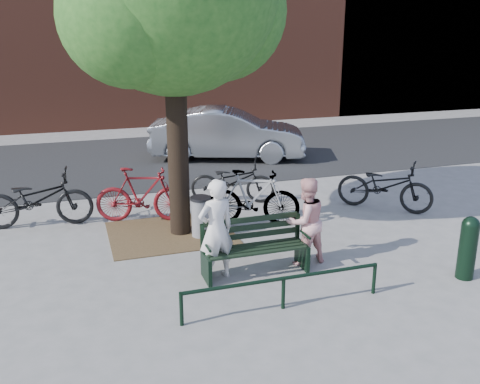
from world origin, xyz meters
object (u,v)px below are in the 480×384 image
object	(u,v)px
person_right	(306,221)
bollard	(468,246)
litter_bin	(201,217)
parked_car	(228,134)
park_bench	(254,245)
bicycle_c	(233,181)
person_left	(216,230)

from	to	relation	value
person_right	bollard	distance (m)	2.63
person_right	bollard	world-z (taller)	person_right
litter_bin	parked_car	distance (m)	6.46
park_bench	litter_bin	bearing A→B (deg)	104.26
park_bench	parked_car	distance (m)	8.05
bicycle_c	park_bench	bearing A→B (deg)	-171.72
bicycle_c	parked_car	world-z (taller)	parked_car
bollard	person_right	bearing A→B (deg)	149.23
park_bench	parked_car	xyz separation A→B (m)	(1.88, 7.82, 0.30)
person_left	parked_car	bearing A→B (deg)	-119.93
park_bench	bollard	size ratio (longest dim) A/B	1.64
person_right	litter_bin	distance (m)	2.26
person_left	bicycle_c	size ratio (longest dim) A/B	0.86
bollard	parked_car	world-z (taller)	parked_car
person_right	parked_car	distance (m)	7.80
person_left	bollard	bearing A→B (deg)	149.99
person_left	park_bench	bearing A→B (deg)	169.54
person_right	parked_car	size ratio (longest dim) A/B	0.33
park_bench	parked_car	world-z (taller)	parked_car
person_right	parked_car	world-z (taller)	parked_car
park_bench	person_left	world-z (taller)	person_left
parked_car	bollard	bearing A→B (deg)	-152.07
person_right	park_bench	bearing A→B (deg)	-7.01
park_bench	litter_bin	distance (m)	1.86
park_bench	person_right	xyz separation A→B (m)	(0.95, 0.07, 0.29)
person_right	bollard	bearing A→B (deg)	137.94
bicycle_c	parked_car	bearing A→B (deg)	4.97
bollard	bicycle_c	bearing A→B (deg)	116.39
park_bench	bicycle_c	bearing A→B (deg)	78.23
park_bench	litter_bin	size ratio (longest dim) A/B	2.15
litter_bin	parked_car	bearing A→B (deg)	68.71
bicycle_c	litter_bin	bearing A→B (deg)	166.57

